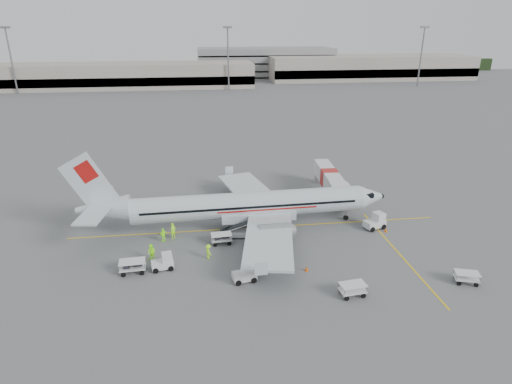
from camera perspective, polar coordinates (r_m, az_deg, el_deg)
ground at (r=51.42m, az=0.29°, el=-4.75°), size 360.00×360.00×0.00m
stripe_lead at (r=51.42m, az=0.29°, el=-4.75°), size 44.00×0.20×0.01m
stripe_cross at (r=48.46m, az=18.44°, el=-7.68°), size 0.20×20.00×0.01m
terminal_west at (r=179.86m, az=-18.90°, el=14.47°), size 110.00×22.00×9.00m
terminal_east at (r=206.19m, az=14.80°, el=15.78°), size 90.00×26.00×10.00m
parking_garage at (r=208.70m, az=1.18°, el=17.05°), size 62.00×24.00×14.00m
treeline at (r=221.71m, az=-6.10°, el=16.16°), size 300.00×3.00×6.00m
mast_west at (r=176.08m, az=-29.80°, el=14.89°), size 3.20×1.20×22.00m
mast_center at (r=164.55m, az=-3.73°, el=17.25°), size 3.20×1.20×22.00m
mast_east at (r=185.46m, az=21.13°, el=16.41°), size 3.20×1.20×22.00m
aircraft at (r=49.63m, az=-0.92°, el=0.49°), size 36.74×29.20×9.91m
jet_bridge at (r=60.88m, az=9.68°, el=1.16°), size 3.58×14.79×3.85m
belt_loader at (r=48.82m, az=-2.37°, el=-4.61°), size 4.83×2.21×2.54m
tug_fore at (r=52.76m, az=15.54°, el=-3.74°), size 2.77×2.11×1.90m
tug_mid at (r=40.99m, az=-1.56°, el=-10.74°), size 2.39×1.63×1.71m
tug_aft at (r=43.78m, az=-12.39°, el=-9.06°), size 2.32×1.56×1.66m
cart_loaded_a at (r=47.72m, az=-4.62°, el=-6.22°), size 2.35×1.48×1.18m
cart_loaded_b at (r=44.00m, az=-16.13°, el=-9.55°), size 2.59×1.64×1.30m
cart_empty_a at (r=40.06m, az=12.74°, el=-12.59°), size 2.47×1.64×1.21m
cart_empty_b at (r=45.35m, az=26.26°, el=-10.21°), size 2.43×1.84×1.13m
cone_nose at (r=52.53m, az=16.92°, el=-4.82°), size 0.34×0.34×0.55m
cone_port at (r=61.98m, az=1.60°, el=0.28°), size 0.43×0.43×0.70m
cone_stbd at (r=43.08m, az=6.76°, el=-10.07°), size 0.34×0.34×0.55m
crew_a at (r=49.40m, az=-10.98°, el=-5.11°), size 0.80×0.81×1.88m
crew_b at (r=45.47m, az=-13.74°, el=-7.84°), size 1.12×1.06×1.83m
crew_c at (r=44.88m, az=-6.36°, el=-7.90°), size 0.97×1.18×1.59m
crew_d at (r=49.04m, az=-12.25°, el=-5.61°), size 0.99×0.84×1.59m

